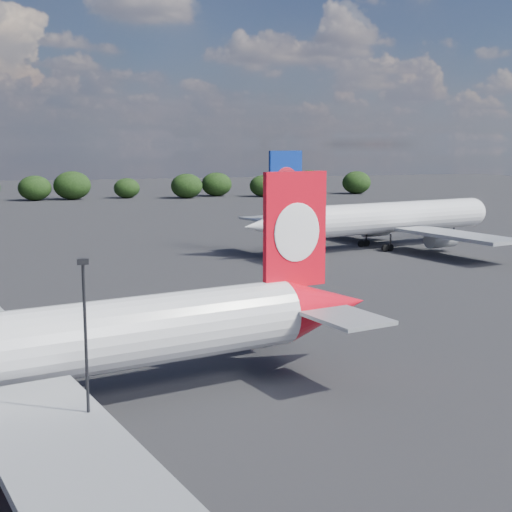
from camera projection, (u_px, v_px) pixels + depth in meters
name	position (u px, v px, depth m)	size (l,w,h in m)	color
ground	(33.00, 268.00, 96.56)	(500.00, 500.00, 0.00)	black
qantas_airliner	(64.00, 345.00, 43.51)	(44.74, 42.78, 14.68)	silver
china_southern_airliner	(380.00, 219.00, 113.75)	(47.77, 45.66, 15.67)	silver
apron_lamp_post	(86.00, 357.00, 34.99)	(0.55, 0.30, 11.13)	black
billboard_yellow	(66.00, 187.00, 214.12)	(5.00, 0.30, 5.50)	orange
horizon_treeline	(68.00, 187.00, 212.05)	(208.36, 15.32, 9.03)	black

